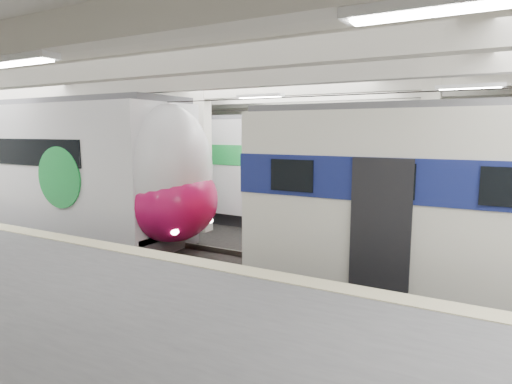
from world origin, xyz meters
The scene contains 3 objects.
station_hall centered at (0.00, -1.74, 3.24)m, with size 36.00×24.00×5.75m.
modern_emu centered at (-7.73, 0.00, 2.41)m, with size 15.47×3.19×4.91m.
far_train centered at (-4.17, 5.50, 2.31)m, with size 14.13×3.55×4.47m.
Camera 1 is at (6.56, -10.27, 3.84)m, focal length 30.00 mm.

